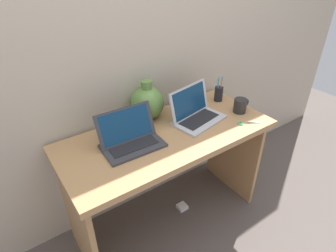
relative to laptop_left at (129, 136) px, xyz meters
name	(u,v)px	position (x,y,z in m)	size (l,w,h in m)	color
ground_plane	(168,217)	(0.24, -0.03, -0.81)	(6.00, 6.00, 0.00)	#564C47
back_wall	(136,47)	(0.24, 0.30, 0.39)	(4.40, 0.04, 2.40)	#BCAD99
desk	(168,156)	(0.24, -0.03, -0.23)	(1.32, 0.58, 0.76)	#AD7F51
laptop_left	(129,136)	(0.00, 0.00, 0.00)	(0.34, 0.23, 0.20)	#333338
laptop_right	(194,111)	(0.47, 0.01, 0.00)	(0.37, 0.28, 0.21)	#B2B2B7
green_vase	(147,102)	(0.24, 0.20, 0.06)	(0.22, 0.22, 0.26)	#5B843D
coffee_mug	(240,105)	(0.79, -0.10, -0.01)	(0.13, 0.09, 0.10)	black
pen_cup	(219,93)	(0.78, 0.11, 0.00)	(0.06, 0.06, 0.19)	black
scissors	(245,123)	(0.70, -0.23, -0.05)	(0.14, 0.10, 0.01)	#B7B7BC
power_brick	(182,207)	(0.38, -0.02, -0.80)	(0.07, 0.07, 0.03)	white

